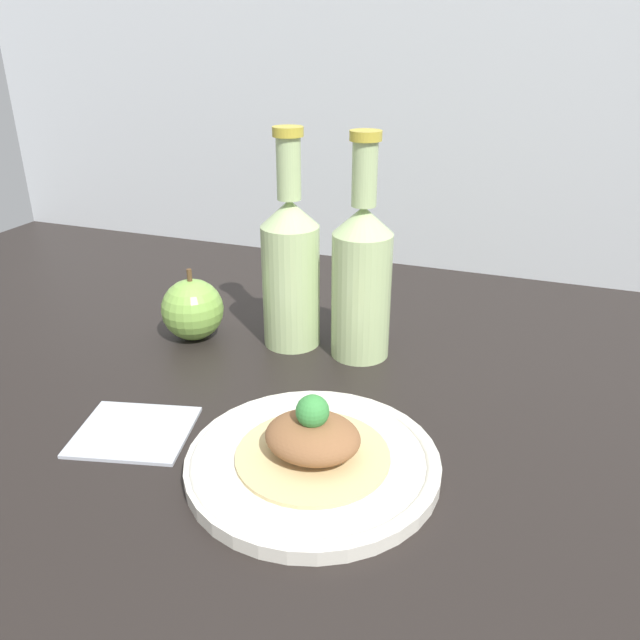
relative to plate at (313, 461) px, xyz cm
name	(u,v)px	position (x,y,z in cm)	size (l,w,h in cm)	color
ground_plane	(308,413)	(-5.32, 12.31, -2.97)	(180.00, 110.00, 4.00)	black
wall_backsplash	(421,36)	(-5.32, 65.81, 39.03)	(180.00, 3.00, 80.00)	silver
plate	(313,461)	(0.00, 0.00, 0.00)	(25.64, 25.64, 1.82)	silver
plated_food	(313,439)	(0.00, 0.00, 2.71)	(15.57, 15.57, 7.03)	#D6BC7F
cider_bottle_left	(291,267)	(-13.03, 25.97, 10.45)	(7.91, 7.91, 29.82)	#B7D18E
cider_bottle_right	(362,276)	(-2.96, 25.97, 10.45)	(7.91, 7.91, 29.82)	#B7D18E
apple	(193,309)	(-26.92, 22.51, 3.46)	(8.84, 8.84, 10.52)	#84B74C
napkin	(134,430)	(-20.76, -0.92, -0.57)	(14.49, 13.37, 0.80)	#B7BCC6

